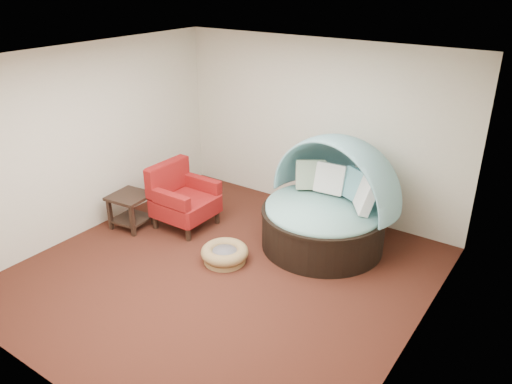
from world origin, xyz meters
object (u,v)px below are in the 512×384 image
Objects in this scene: canopy_daybed at (329,197)px; side_table at (131,206)px; red_armchair at (182,198)px; pet_basket at (225,254)px.

side_table is (-2.76, -1.28, -0.40)m from canopy_daybed.
pet_basket is at bearing -22.01° from red_armchair.
pet_basket is (-0.93, -1.26, -0.64)m from canopy_daybed.
side_table is (-1.83, -0.02, 0.23)m from pet_basket.
red_armchair is at bearing -149.97° from canopy_daybed.
pet_basket is at bearing -115.99° from canopy_daybed.
canopy_daybed is at bearing 19.71° from red_armchair.
pet_basket is 1.20× the size of side_table.
red_armchair is 0.81m from side_table.
side_table is (-0.62, -0.51, -0.11)m from red_armchair.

